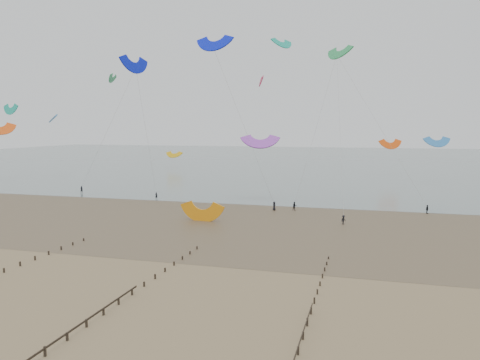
# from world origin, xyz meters

# --- Properties ---
(ground) EXTENTS (500.00, 500.00, 0.00)m
(ground) POSITION_xyz_m (0.00, 0.00, 0.00)
(ground) COLOR brown
(ground) RESTS_ON ground
(sea_and_shore) EXTENTS (500.00, 665.00, 0.03)m
(sea_and_shore) POSITION_xyz_m (-4.08, 34.40, 0.01)
(sea_and_shore) COLOR #475654
(sea_and_shore) RESTS_ON ground
(groynes) EXTENTS (72.16, 50.16, 1.00)m
(groynes) POSITION_xyz_m (4.00, -19.05, 0.47)
(groynes) COLOR black
(groynes) RESTS_ON ground
(kitesurfer_lead) EXTENTS (0.60, 0.40, 1.62)m
(kitesurfer_lead) POSITION_xyz_m (-21.49, 52.29, 0.81)
(kitesurfer_lead) COLOR black
(kitesurfer_lead) RESTS_ON ground
(kitesurfers) EXTENTS (137.12, 24.95, 1.81)m
(kitesurfers) POSITION_xyz_m (34.55, 47.78, 0.86)
(kitesurfers) COLOR black
(kitesurfers) RESTS_ON ground
(grounded_kite) EXTENTS (7.59, 6.16, 3.92)m
(grounded_kite) POSITION_xyz_m (-2.14, 30.70, 0.00)
(grounded_kite) COLOR orange
(grounded_kite) RESTS_ON ground
(kites_airborne) EXTENTS (248.97, 113.09, 41.21)m
(kites_airborne) POSITION_xyz_m (-9.70, 86.63, 19.95)
(kites_airborne) COLOR #14A68B
(kites_airborne) RESTS_ON ground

